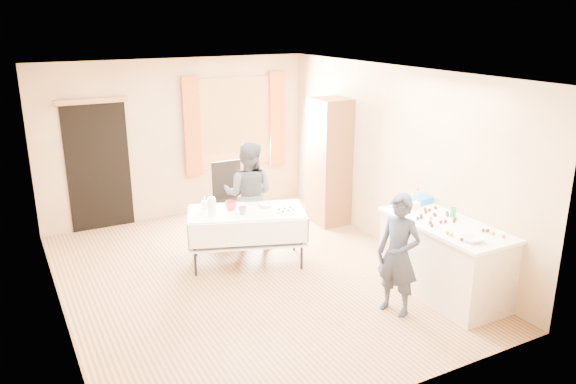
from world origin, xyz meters
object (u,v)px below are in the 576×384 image
counter (444,258)px  party_table (247,232)px  cabinet (329,162)px  chair (232,213)px  girl (398,255)px  woman (249,194)px

counter → party_table: size_ratio=0.95×
counter → cabinet: bearing=87.9°
chair → girl: size_ratio=0.80×
woman → cabinet: bearing=-133.6°
counter → girl: size_ratio=1.18×
chair → counter: bearing=-62.4°
party_table → woman: 0.72m
cabinet → party_table: size_ratio=1.17×
cabinet → woman: (-1.53, -0.27, -0.24)m
cabinet → girl: bearing=-107.2°
counter → party_table: (-1.72, 1.92, -0.01)m
girl → woman: woman is taller
chair → cabinet: bearing=-8.3°
girl → woman: (-0.65, 2.58, 0.07)m
girl → woman: bearing=171.6°
cabinet → chair: 1.74m
party_table → woman: bearing=82.6°
chair → girl: girl is taller
girl → cabinet: bearing=140.3°
cabinet → girl: (-0.88, -2.85, -0.31)m
cabinet → party_table: (-1.82, -0.84, -0.56)m
girl → woman: 2.66m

